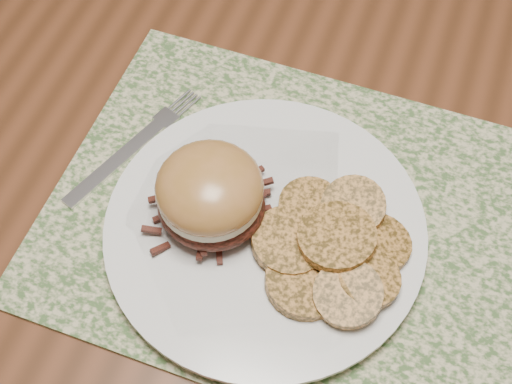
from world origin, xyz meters
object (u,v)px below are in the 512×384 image
dinner_plate (265,230)px  pork_sandwich (210,194)px  dining_table (507,190)px  fork (135,146)px

dinner_plate → pork_sandwich: pork_sandwich is taller
dining_table → dinner_plate: (-0.21, -0.18, 0.09)m
fork → dinner_plate: bearing=2.9°
fork → pork_sandwich: bearing=-6.9°
dining_table → pork_sandwich: 0.34m
dinner_plate → fork: dinner_plate is taller
pork_sandwich → fork: (-0.10, 0.05, -0.05)m
dinner_plate → pork_sandwich: (-0.05, -0.01, 0.04)m
dinner_plate → pork_sandwich: size_ratio=2.50×
dining_table → dinner_plate: bearing=-138.9°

